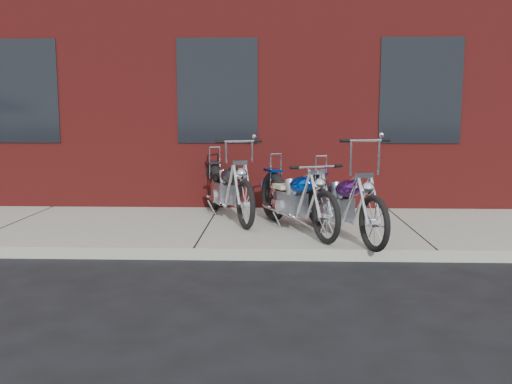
{
  "coord_description": "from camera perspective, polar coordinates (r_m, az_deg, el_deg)",
  "views": [
    {
      "loc": [
        0.99,
        -6.51,
        1.79
      ],
      "look_at": [
        0.75,
        0.8,
        0.75
      ],
      "focal_mm": 38.0,
      "sensor_mm": 36.0,
      "label": 1
    }
  ],
  "objects": [
    {
      "name": "chopper_third",
      "position": [
        8.67,
        -3.07,
        0.24
      ],
      "size": [
        1.05,
        2.39,
        1.28
      ],
      "rotation": [
        0.0,
        0.0,
        -1.2
      ],
      "color": "black",
      "rests_on": "sidewalk"
    },
    {
      "name": "chopper_blue",
      "position": [
        7.74,
        4.15,
        -0.87
      ],
      "size": [
        1.07,
        2.25,
        1.05
      ],
      "rotation": [
        0.0,
        0.0,
        -1.16
      ],
      "color": "black",
      "rests_on": "sidewalk"
    },
    {
      "name": "sidewalk",
      "position": [
        8.25,
        -5.04,
        -3.91
      ],
      "size": [
        22.0,
        3.0,
        0.15
      ],
      "primitive_type": "cube",
      "color": "gray",
      "rests_on": "ground"
    },
    {
      "name": "building_brick",
      "position": [
        14.71,
        -2.05,
        16.74
      ],
      "size": [
        22.0,
        10.0,
        8.0
      ],
      "primitive_type": "cube",
      "color": "maroon",
      "rests_on": "ground"
    },
    {
      "name": "ground",
      "position": [
        6.83,
        -6.56,
        -7.14
      ],
      "size": [
        120.0,
        120.0,
        0.0
      ],
      "primitive_type": "plane",
      "color": "black",
      "rests_on": "ground"
    },
    {
      "name": "chopper_purple",
      "position": [
        7.44,
        8.95,
        -1.31
      ],
      "size": [
        0.93,
        2.31,
        1.35
      ],
      "rotation": [
        0.0,
        0.0,
        -1.24
      ],
      "color": "black",
      "rests_on": "sidewalk"
    }
  ]
}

